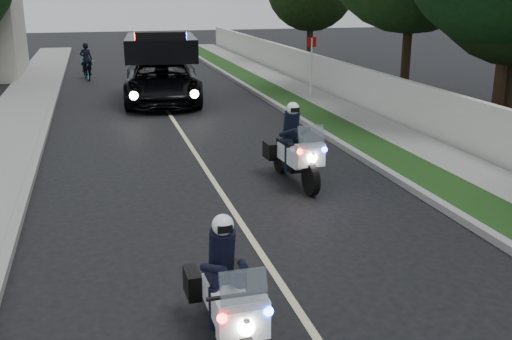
{
  "coord_description": "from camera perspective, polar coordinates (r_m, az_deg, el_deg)",
  "views": [
    {
      "loc": [
        -2.48,
        -7.32,
        4.24
      ],
      "look_at": [
        0.32,
        3.08,
        1.0
      ],
      "focal_mm": 41.96,
      "sensor_mm": 36.0,
      "label": 1
    }
  ],
  "objects": [
    {
      "name": "tree_right_e",
      "position": [
        36.85,
        5.09,
        10.09
      ],
      "size": [
        6.82,
        6.82,
        8.75
      ],
      "primitive_type": null,
      "rotation": [
        0.0,
        0.0,
        -0.38
      ],
      "color": "black",
      "rests_on": "ground"
    },
    {
      "name": "police_suv",
      "position": [
        24.1,
        -8.83,
        6.43
      ],
      "size": [
        3.41,
        6.38,
        2.99
      ],
      "primitive_type": "imported",
      "rotation": [
        0.0,
        0.0,
        -0.1
      ],
      "color": "black",
      "rests_on": "ground"
    },
    {
      "name": "bicycle",
      "position": [
        31.2,
        -15.74,
        8.33
      ],
      "size": [
        0.89,
        1.91,
        0.96
      ],
      "primitive_type": "imported",
      "rotation": [
        0.0,
        0.0,
        0.14
      ],
      "color": "black",
      "rests_on": "ground"
    },
    {
      "name": "tree_right_c",
      "position": [
        20.88,
        22.61,
        3.74
      ],
      "size": [
        7.26,
        7.26,
        9.16
      ],
      "primitive_type": null,
      "rotation": [
        0.0,
        0.0,
        0.42
      ],
      "color": "black",
      "rests_on": "ground"
    },
    {
      "name": "cyclist",
      "position": [
        31.2,
        -15.74,
        8.33
      ],
      "size": [
        0.61,
        0.44,
        1.58
      ],
      "primitive_type": "imported",
      "rotation": [
        0.0,
        0.0,
        3.04
      ],
      "color": "black",
      "rests_on": "ground"
    },
    {
      "name": "ground",
      "position": [
        8.82,
        3.24,
        -12.04
      ],
      "size": [
        120.0,
        120.0,
        0.0
      ],
      "primitive_type": "plane",
      "color": "black",
      "rests_on": "ground"
    },
    {
      "name": "curb_right",
      "position": [
        18.99,
        5.59,
        4.01
      ],
      "size": [
        0.2,
        60.0,
        0.15
      ],
      "primitive_type": "cube",
      "color": "gray",
      "rests_on": "ground"
    },
    {
      "name": "curb_left",
      "position": [
        17.89,
        -19.86,
        2.28
      ],
      "size": [
        0.2,
        60.0,
        0.15
      ],
      "primitive_type": "cube",
      "color": "gray",
      "rests_on": "ground"
    },
    {
      "name": "lane_marking",
      "position": [
        18.0,
        -6.75,
        3.03
      ],
      "size": [
        0.12,
        50.0,
        0.01
      ],
      "primitive_type": "cube",
      "color": "#BFB78C",
      "rests_on": "ground"
    },
    {
      "name": "sign_post",
      "position": [
        24.78,
        5.21,
        6.84
      ],
      "size": [
        0.45,
        0.45,
        2.53
      ],
      "primitive_type": null,
      "rotation": [
        0.0,
        0.0,
        0.15
      ],
      "color": "red",
      "rests_on": "ground"
    },
    {
      "name": "tree_right_d",
      "position": [
        25.34,
        13.84,
        6.64
      ],
      "size": [
        9.12,
        9.12,
        11.96
      ],
      "primitive_type": null,
      "rotation": [
        0.0,
        0.0,
        0.33
      ],
      "color": "#1E4416",
      "rests_on": "ground"
    },
    {
      "name": "police_moto_right",
      "position": [
        13.79,
        3.65,
        -1.2
      ],
      "size": [
        0.9,
        2.22,
        1.85
      ],
      "primitive_type": null,
      "rotation": [
        0.0,
        0.0,
        0.06
      ],
      "color": "silver",
      "rests_on": "ground"
    },
    {
      "name": "property_wall",
      "position": [
        20.1,
        13.73,
        6.28
      ],
      "size": [
        0.22,
        60.0,
        1.5
      ],
      "primitive_type": "cube",
      "color": "beige",
      "rests_on": "ground"
    },
    {
      "name": "grass_verge",
      "position": [
        19.24,
        7.55,
        4.12
      ],
      "size": [
        1.2,
        60.0,
        0.16
      ],
      "primitive_type": "cube",
      "color": "#193814",
      "rests_on": "ground"
    },
    {
      "name": "tree_right_b",
      "position": [
        20.41,
        21.76,
        3.56
      ],
      "size": [
        7.9,
        7.9,
        11.36
      ],
      "primitive_type": null,
      "rotation": [
        0.0,
        0.0,
        -0.17
      ],
      "color": "#113513",
      "rests_on": "ground"
    },
    {
      "name": "sidewalk_right",
      "position": [
        19.77,
        11.05,
        4.29
      ],
      "size": [
        1.4,
        60.0,
        0.16
      ],
      "primitive_type": "cube",
      "color": "gray",
      "rests_on": "ground"
    }
  ]
}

